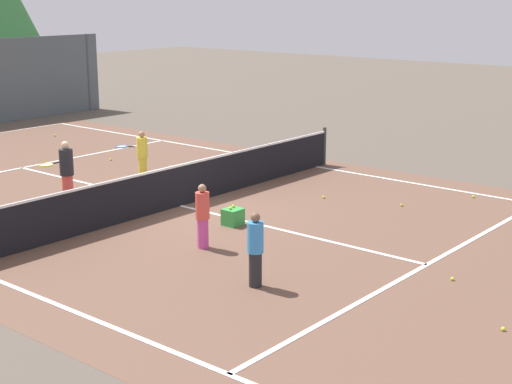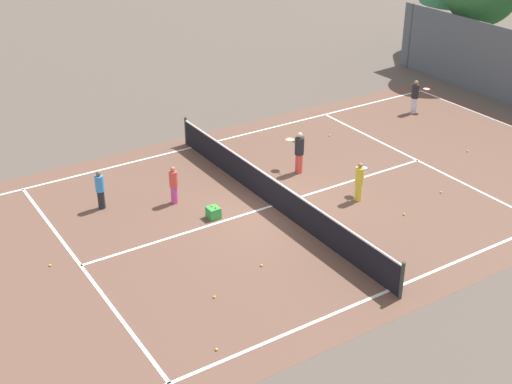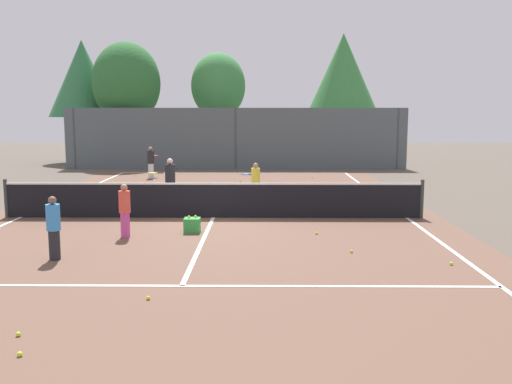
# 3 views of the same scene
# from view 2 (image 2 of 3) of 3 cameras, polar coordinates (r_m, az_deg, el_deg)

# --- Properties ---
(ground_plane) EXTENTS (80.00, 80.00, 0.00)m
(ground_plane) POSITION_cam_2_polar(r_m,az_deg,el_deg) (22.35, 1.34, -1.15)
(ground_plane) COLOR brown
(court_surface) EXTENTS (13.00, 25.00, 0.01)m
(court_surface) POSITION_cam_2_polar(r_m,az_deg,el_deg) (22.35, 1.34, -1.15)
(court_surface) COLOR brown
(court_surface) RESTS_ON ground_plane
(tennis_net) EXTENTS (11.90, 0.10, 1.10)m
(tennis_net) POSITION_cam_2_polar(r_m,az_deg,el_deg) (22.11, 1.35, 0.01)
(tennis_net) COLOR #333833
(tennis_net) RESTS_ON ground_plane
(player_0) EXTENTS (0.45, 0.89, 1.43)m
(player_0) POSITION_cam_2_polar(r_m,az_deg,el_deg) (30.42, 12.91, 7.67)
(player_0) COLOR silver
(player_0) RESTS_ON ground_plane
(player_1) EXTENTS (0.28, 0.28, 1.31)m
(player_1) POSITION_cam_2_polar(r_m,az_deg,el_deg) (22.46, -12.65, 0.22)
(player_1) COLOR #232328
(player_1) RESTS_ON ground_plane
(player_2) EXTENTS (0.89, 0.34, 1.52)m
(player_2) POSITION_cam_2_polar(r_m,az_deg,el_deg) (24.29, 3.54, 3.31)
(player_2) COLOR #E54C3F
(player_2) RESTS_ON ground_plane
(player_3) EXTENTS (0.27, 0.27, 1.29)m
(player_3) POSITION_cam_2_polar(r_m,az_deg,el_deg) (22.40, -6.76, 0.61)
(player_3) COLOR #D14799
(player_3) RESTS_ON ground_plane
(player_4) EXTENTS (0.70, 0.81, 1.34)m
(player_4) POSITION_cam_2_polar(r_m,az_deg,el_deg) (22.65, 8.47, 0.92)
(player_4) COLOR yellow
(player_4) RESTS_ON ground_plane
(ball_crate) EXTENTS (0.39, 0.36, 0.43)m
(ball_crate) POSITION_cam_2_polar(r_m,az_deg,el_deg) (21.64, -3.51, -1.69)
(ball_crate) COLOR green
(ball_crate) RESTS_ON ground_plane
(tennis_ball_0) EXTENTS (0.07, 0.07, 0.07)m
(tennis_ball_0) POSITION_cam_2_polar(r_m,az_deg,el_deg) (27.30, 16.94, 3.22)
(tennis_ball_0) COLOR #CCE533
(tennis_ball_0) RESTS_ON ground_plane
(tennis_ball_2) EXTENTS (0.07, 0.07, 0.07)m
(tennis_ball_2) POSITION_cam_2_polar(r_m,az_deg,el_deg) (25.25, -2.07, 2.46)
(tennis_ball_2) COLOR #CCE533
(tennis_ball_2) RESTS_ON ground_plane
(tennis_ball_3) EXTENTS (0.07, 0.07, 0.07)m
(tennis_ball_3) POSITION_cam_2_polar(r_m,az_deg,el_deg) (31.75, 12.66, 7.16)
(tennis_ball_3) COLOR #CCE533
(tennis_ball_3) RESTS_ON ground_plane
(tennis_ball_4) EXTENTS (0.07, 0.07, 0.07)m
(tennis_ball_4) POSITION_cam_2_polar(r_m,az_deg,el_deg) (20.17, -16.52, -5.77)
(tennis_ball_4) COLOR #CCE533
(tennis_ball_4) RESTS_ON ground_plane
(tennis_ball_5) EXTENTS (0.07, 0.07, 0.07)m
(tennis_ball_5) POSITION_cam_2_polar(r_m,az_deg,el_deg) (19.35, 0.45, -6.02)
(tennis_ball_5) COLOR #CCE533
(tennis_ball_5) RESTS_ON ground_plane
(tennis_ball_6) EXTENTS (0.07, 0.07, 0.07)m
(tennis_ball_6) POSITION_cam_2_polar(r_m,az_deg,el_deg) (22.29, 12.03, -1.80)
(tennis_ball_6) COLOR #CCE533
(tennis_ball_6) RESTS_ON ground_plane
(tennis_ball_7) EXTENTS (0.07, 0.07, 0.07)m
(tennis_ball_7) POSITION_cam_2_polar(r_m,az_deg,el_deg) (18.17, -3.43, -8.57)
(tennis_ball_7) COLOR #CCE533
(tennis_ball_7) RESTS_ON ground_plane
(tennis_ball_8) EXTENTS (0.07, 0.07, 0.07)m
(tennis_ball_8) POSITION_cam_2_polar(r_m,az_deg,el_deg) (27.67, 6.04, 4.63)
(tennis_ball_8) COLOR #CCE533
(tennis_ball_8) RESTS_ON ground_plane
(tennis_ball_10) EXTENTS (0.07, 0.07, 0.07)m
(tennis_ball_10) POSITION_cam_2_polar(r_m,az_deg,el_deg) (23.93, 14.90, -0.01)
(tennis_ball_10) COLOR #CCE533
(tennis_ball_10) RESTS_ON ground_plane
(tennis_ball_12) EXTENTS (0.07, 0.07, 0.07)m
(tennis_ball_12) POSITION_cam_2_polar(r_m,az_deg,el_deg) (16.56, -3.25, -12.74)
(tennis_ball_12) COLOR #CCE533
(tennis_ball_12) RESTS_ON ground_plane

